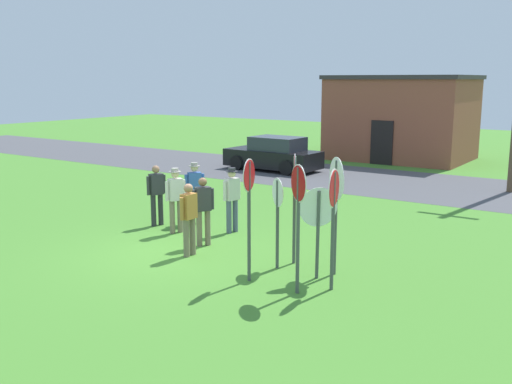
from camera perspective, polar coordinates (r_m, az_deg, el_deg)
The scene contains 17 objects.
ground_plane at distance 13.89m, azimuth -7.76°, elevation -5.87°, with size 80.00×80.00×0.00m, color #47842D.
street_asphalt at distance 23.82m, azimuth 11.61°, elevation 1.09°, with size 60.00×6.40×0.01m, color #4C4C51.
building_background at distance 30.59m, azimuth 14.11°, elevation 7.11°, with size 6.76×5.20×4.21m.
parked_car_on_street at distance 26.02m, azimuth 1.76°, elevation 3.66°, with size 4.35×2.12×1.51m.
stop_sign_rear_left at distance 11.06m, azimuth 7.61°, elevation -1.57°, with size 0.17×0.73×2.37m.
stop_sign_rear_right at distance 12.31m, azimuth 2.14°, elevation -1.65°, with size 0.50×0.38×1.98m.
stop_sign_leaning_right at distance 11.72m, azimuth 6.11°, elevation -2.47°, with size 0.57×0.61×1.90m.
stop_sign_center_cluster at distance 10.79m, azimuth 4.16°, elevation -1.47°, with size 0.57×0.44×2.48m.
stop_sign_far_back at distance 11.44m, azimuth -0.68°, elevation -0.80°, with size 0.19×0.64×2.49m.
stop_sign_leaning_left at distance 11.94m, azimuth 7.89°, elevation -0.17°, with size 0.64×0.63×2.47m.
stop_sign_low_front at distance 12.60m, azimuth 3.80°, elevation 0.10°, with size 0.34×0.57×2.44m.
person_in_teal at distance 15.40m, azimuth -7.89°, elevation -0.43°, with size 0.35×0.53×1.74m.
person_in_blue at distance 13.36m, azimuth -6.59°, elevation -2.31°, with size 0.22×0.57×1.69m.
person_holding_notes at distance 15.31m, azimuth -2.38°, elevation -0.40°, with size 0.32×0.56×1.74m.
person_on_left at distance 16.37m, azimuth -6.05°, elevation 0.38°, with size 0.47×0.49×1.74m.
person_in_dark_shirt at distance 16.27m, azimuth -9.74°, elevation 0.01°, with size 0.33×0.54×1.69m.
person_with_sunhat at distance 14.13m, azimuth -5.21°, elevation -1.54°, with size 0.37×0.51×1.69m.
Camera 1 is at (8.94, -9.85, 4.01)m, focal length 40.76 mm.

